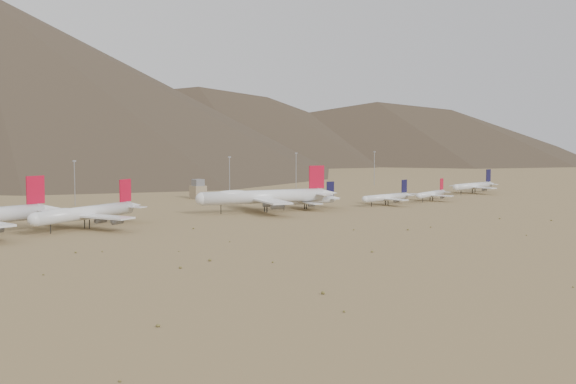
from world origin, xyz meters
TOP-DOWN VIEW (x-y plane):
  - ground at (0.00, 0.00)m, footprint 3000.00×3000.00m
  - widebody_centre at (-84.43, 25.77)m, footprint 64.56×51.78m
  - widebody_east at (17.27, 32.57)m, footprint 78.29×61.79m
  - narrowbody_a at (44.18, 30.89)m, footprint 43.51×31.60m
  - narrowbody_b at (94.23, 19.42)m, footprint 41.90×30.19m
  - narrowbody_c at (133.68, 21.61)m, footprint 37.63×27.93m
  - narrowbody_d at (195.84, 40.57)m, footprint 46.84×33.82m
  - control_tower at (30.00, 120.00)m, footprint 8.00×8.00m
  - mast_west at (-48.47, 123.50)m, footprint 2.00×0.60m
  - mast_centre at (51.75, 117.59)m, footprint 2.00×0.60m
  - mast_east at (127.99, 146.56)m, footprint 2.00×0.60m
  - mast_far_east at (193.16, 133.76)m, footprint 2.00×0.60m
  - desert_scrub at (-43.01, -101.42)m, footprint 399.15×175.55m

SIDE VIEW (x-z plane):
  - ground at x=0.00m, z-range 0.00..0.00m
  - desert_scrub at x=-43.01m, z-range -0.14..0.81m
  - narrowbody_c at x=133.68m, z-range -2.25..10.55m
  - narrowbody_b at x=94.23m, z-range -2.43..11.40m
  - narrowbody_a at x=44.18m, z-range -2.53..11.88m
  - narrowbody_d at x=195.84m, z-range -2.71..12.75m
  - control_tower at x=30.00m, z-range -0.68..11.32m
  - widebody_centre at x=-84.43m, z-range -3.15..17.14m
  - widebody_east at x=17.27m, z-range -3.69..20.08m
  - mast_west at x=-48.47m, z-range 1.35..27.05m
  - mast_centre at x=51.75m, z-range 1.35..27.05m
  - mast_east at x=127.99m, z-range 1.35..27.05m
  - mast_far_east at x=193.16m, z-range 1.35..27.05m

